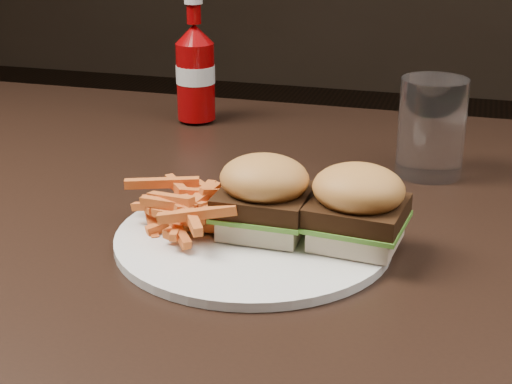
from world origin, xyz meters
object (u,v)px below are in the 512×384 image
(dining_table, at_px, (206,207))
(plate, at_px, (253,238))
(ketchup_bottle, at_px, (196,81))
(tumbler, at_px, (431,130))

(dining_table, bearing_deg, plate, -52.47)
(dining_table, distance_m, plate, 0.15)
(ketchup_bottle, bearing_deg, plate, -62.52)
(tumbler, bearing_deg, dining_table, -151.95)
(ketchup_bottle, xyz_separation_m, tumbler, (0.35, -0.13, -0.01))
(plate, height_order, ketchup_bottle, ketchup_bottle)
(dining_table, xyz_separation_m, tumbler, (0.24, 0.13, 0.08))
(plate, bearing_deg, tumbler, 59.11)
(dining_table, bearing_deg, ketchup_bottle, 112.11)
(plate, xyz_separation_m, ketchup_bottle, (-0.20, 0.38, 0.06))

